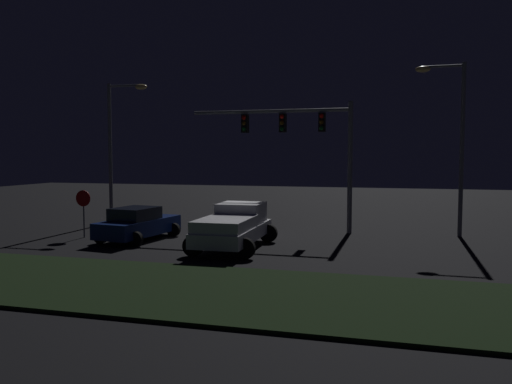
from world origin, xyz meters
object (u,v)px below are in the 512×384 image
(street_lamp_right, at_px, (453,128))
(pickup_truck, at_px, (235,224))
(car_sedan, at_px, (138,224))
(street_lamp_left, at_px, (118,136))
(stop_sign, at_px, (83,204))
(traffic_signal_gantry, at_px, (301,135))

(street_lamp_right, bearing_deg, pickup_truck, -147.19)
(car_sedan, distance_m, street_lamp_left, 7.70)
(pickup_truck, bearing_deg, stop_sign, 83.31)
(car_sedan, xyz_separation_m, street_lamp_left, (-3.93, 5.08, 4.23))
(car_sedan, distance_m, stop_sign, 2.92)
(traffic_signal_gantry, relative_size, street_lamp_left, 1.06)
(traffic_signal_gantry, distance_m, street_lamp_right, 7.19)
(street_lamp_left, relative_size, stop_sign, 3.54)
(pickup_truck, relative_size, stop_sign, 2.44)
(car_sedan, bearing_deg, stop_sign, 97.92)
(traffic_signal_gantry, bearing_deg, street_lamp_right, 2.05)
(car_sedan, distance_m, street_lamp_right, 15.33)
(street_lamp_left, distance_m, street_lamp_right, 17.75)
(traffic_signal_gantry, relative_size, street_lamp_right, 1.02)
(pickup_truck, distance_m, street_lamp_right, 11.41)
(pickup_truck, xyz_separation_m, street_lamp_right, (8.94, 5.76, 4.12))
(pickup_truck, bearing_deg, street_lamp_left, 55.34)
(street_lamp_right, height_order, stop_sign, street_lamp_right)
(pickup_truck, distance_m, stop_sign, 7.74)
(car_sedan, height_order, stop_sign, stop_sign)
(pickup_truck, distance_m, car_sedan, 4.95)
(car_sedan, distance_m, traffic_signal_gantry, 9.16)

